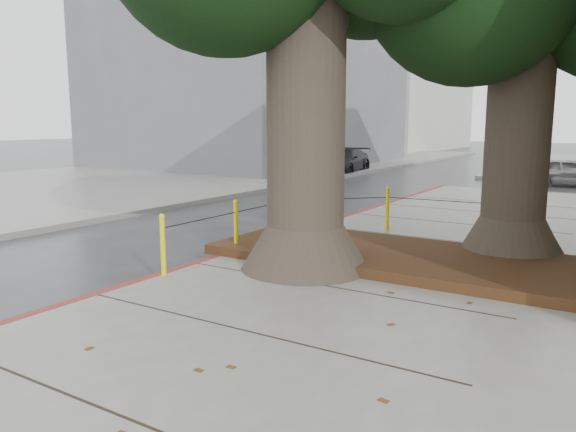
# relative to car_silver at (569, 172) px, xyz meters

# --- Properties ---
(ground) EXTENTS (140.00, 140.00, 0.00)m
(ground) POSITION_rel_car_silver_xyz_m (-1.74, -19.22, -0.54)
(ground) COLOR #28282B
(ground) RESTS_ON ground
(sidewalk_opposite) EXTENTS (14.00, 60.00, 0.15)m
(sidewalk_opposite) POSITION_rel_car_silver_xyz_m (-15.74, -9.22, -0.47)
(sidewalk_opposite) COLOR slate
(sidewalk_opposite) RESTS_ON ground
(curb_red) EXTENTS (0.14, 26.00, 0.16)m
(curb_red) POSITION_rel_car_silver_xyz_m (-3.74, -16.72, -0.47)
(curb_red) COLOR maroon
(curb_red) RESTS_ON ground
(planter_bed) EXTENTS (6.40, 2.60, 0.16)m
(planter_bed) POSITION_rel_car_silver_xyz_m (-0.84, -15.32, -0.31)
(planter_bed) COLOR black
(planter_bed) RESTS_ON sidewalk_main
(building_far_grey) EXTENTS (12.00, 16.00, 12.00)m
(building_far_grey) POSITION_rel_car_silver_xyz_m (-16.74, 2.78, 5.46)
(building_far_grey) COLOR slate
(building_far_grey) RESTS_ON ground
(building_far_white) EXTENTS (12.00, 18.00, 15.00)m
(building_far_white) POSITION_rel_car_silver_xyz_m (-18.74, 25.78, 6.96)
(building_far_white) COLOR silver
(building_far_white) RESTS_ON ground
(bollard_ring) EXTENTS (3.79, 5.39, 0.95)m
(bollard_ring) POSITION_rel_car_silver_xyz_m (-2.61, -14.84, 0.12)
(bollard_ring) COLOR #F8EB0D
(bollard_ring) RESTS_ON sidewalk_main
(car_silver) EXTENTS (3.30, 1.62, 1.08)m
(car_silver) POSITION_rel_car_silver_xyz_m (0.00, 0.00, 0.00)
(car_silver) COLOR #96959A
(car_silver) RESTS_ON ground
(car_dark) EXTENTS (2.18, 4.31, 1.20)m
(car_dark) POSITION_rel_car_silver_xyz_m (-9.83, 0.32, 0.06)
(car_dark) COLOR black
(car_dark) RESTS_ON ground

